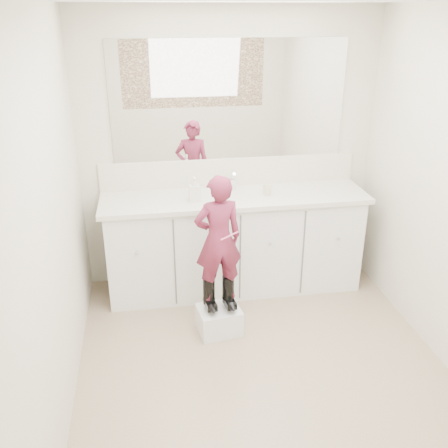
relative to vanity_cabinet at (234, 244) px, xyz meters
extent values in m
plane|color=#836E55|center=(0.00, -1.23, -0.42)|extent=(3.00, 3.00, 0.00)
plane|color=white|center=(0.00, -1.23, 1.97)|extent=(3.00, 3.00, 0.00)
plane|color=beige|center=(0.00, 0.27, 0.77)|extent=(2.60, 0.00, 2.60)
plane|color=beige|center=(0.00, -2.73, 0.77)|extent=(2.60, 0.00, 2.60)
plane|color=beige|center=(-1.30, -1.23, 0.78)|extent=(0.00, 3.00, 3.00)
cube|color=silver|center=(0.00, 0.00, 0.00)|extent=(2.20, 0.55, 0.85)
cube|color=beige|center=(0.00, -0.01, 0.45)|extent=(2.28, 0.58, 0.04)
cube|color=beige|center=(0.00, 0.26, 0.59)|extent=(2.28, 0.03, 0.25)
cube|color=white|center=(0.00, 0.26, 1.22)|extent=(2.00, 0.02, 1.00)
cube|color=#472819|center=(0.00, -2.71, 1.22)|extent=(2.00, 0.01, 1.20)
cylinder|color=silver|center=(0.00, 0.15, 0.52)|extent=(0.08, 0.08, 0.10)
imported|color=beige|center=(0.28, -0.03, 0.50)|extent=(0.09, 0.09, 0.08)
imported|color=silver|center=(-0.35, -0.07, 0.57)|extent=(0.09, 0.10, 0.20)
cube|color=silver|center=(-0.24, -0.68, -0.32)|extent=(0.36, 0.31, 0.21)
imported|color=#AE3563|center=(-0.24, -0.66, 0.37)|extent=(0.39, 0.28, 0.99)
cylinder|color=pink|center=(-0.17, -0.74, 0.43)|extent=(0.14, 0.03, 0.06)
camera|label=1|loc=(-0.74, -3.94, 1.94)|focal=40.00mm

